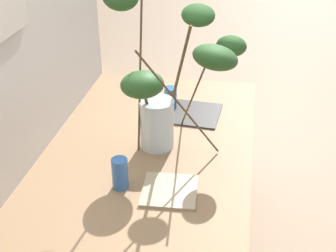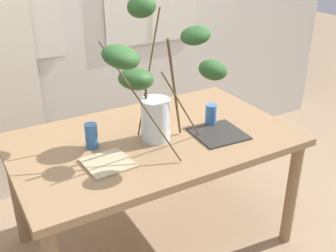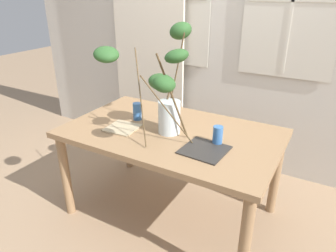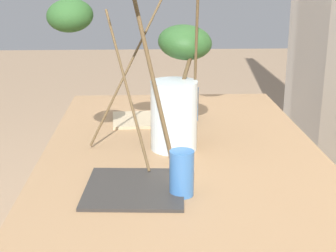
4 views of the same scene
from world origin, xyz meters
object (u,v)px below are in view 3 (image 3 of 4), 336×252
(dining_table, at_px, (171,141))
(plate_square_left, at_px, (122,128))
(drinking_glass_blue_left, at_px, (137,111))
(plate_square_right, at_px, (205,150))
(vase_with_branches, at_px, (163,86))
(drinking_glass_blue_right, at_px, (218,135))

(dining_table, bearing_deg, plate_square_left, -156.09)
(drinking_glass_blue_left, distance_m, plate_square_right, 0.70)
(dining_table, xyz_separation_m, plate_square_left, (-0.33, -0.15, 0.09))
(vase_with_branches, relative_size, drinking_glass_blue_right, 6.15)
(vase_with_branches, relative_size, plate_square_left, 3.51)
(vase_with_branches, bearing_deg, plate_square_left, -166.40)
(dining_table, height_order, plate_square_right, plate_square_right)
(plate_square_right, bearing_deg, plate_square_left, 179.18)
(dining_table, xyz_separation_m, drinking_glass_blue_right, (0.36, -0.03, 0.15))
(plate_square_left, bearing_deg, vase_with_branches, 13.60)
(drinking_glass_blue_left, xyz_separation_m, plate_square_right, (0.66, -0.21, -0.06))
(dining_table, bearing_deg, plate_square_right, -25.27)
(vase_with_branches, bearing_deg, drinking_glass_blue_left, 157.52)
(vase_with_branches, height_order, plate_square_left, vase_with_branches)
(drinking_glass_blue_right, relative_size, plate_square_left, 0.57)
(dining_table, height_order, vase_with_branches, vase_with_branches)
(drinking_glass_blue_left, bearing_deg, drinking_glass_blue_right, -6.81)
(vase_with_branches, distance_m, drinking_glass_blue_left, 0.44)
(plate_square_left, distance_m, plate_square_right, 0.66)
(drinking_glass_blue_left, bearing_deg, plate_square_right, -17.62)
(vase_with_branches, xyz_separation_m, plate_square_right, (0.35, -0.08, -0.35))
(dining_table, distance_m, drinking_glass_blue_right, 0.39)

